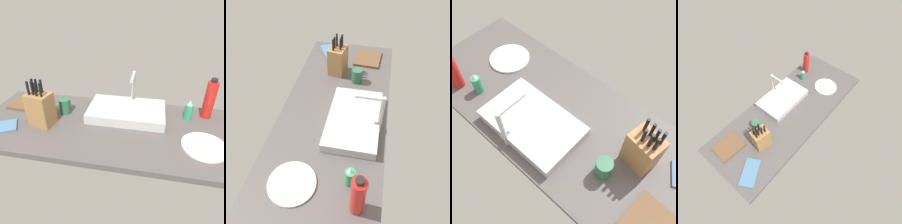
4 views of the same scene
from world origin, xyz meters
TOP-DOWN VIEW (x-y plane):
  - countertop_slab at (0.00, 0.00)cm, footprint 170.85×66.86cm
  - sink_basin at (5.33, 13.39)cm, footprint 48.58×30.27cm
  - faucet at (7.81, 26.32)cm, footprint 5.50×16.29cm
  - knife_block at (-43.84, -5.89)cm, footprint 15.50×13.29cm
  - cutting_board at (-65.13, 14.61)cm, footprint 24.85×20.88cm
  - soap_bottle at (44.19, 17.10)cm, footprint 4.98×4.98cm
  - water_bottle at (56.05, 22.10)cm, footprint 6.63×6.63cm
  - dinner_plate at (50.20, -10.31)cm, footprint 23.86×23.86cm
  - coffee_mug at (-35.33, 9.53)cm, footprint 7.62×7.62cm

SIDE VIEW (x-z plane):
  - countertop_slab at x=0.00cm, z-range 0.00..3.50cm
  - dinner_plate at x=50.20cm, z-range 3.50..4.70cm
  - cutting_board at x=-65.13cm, z-range 3.50..5.30cm
  - sink_basin at x=5.33cm, z-range 3.50..9.58cm
  - coffee_mug at x=-35.33cm, z-range 3.50..13.46cm
  - soap_bottle at x=44.19cm, z-range 2.60..15.45cm
  - knife_block at x=-43.84cm, z-range -0.01..28.35cm
  - water_bottle at x=56.05cm, z-range 2.75..29.19cm
  - faucet at x=7.81cm, z-range 6.24..31.46cm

